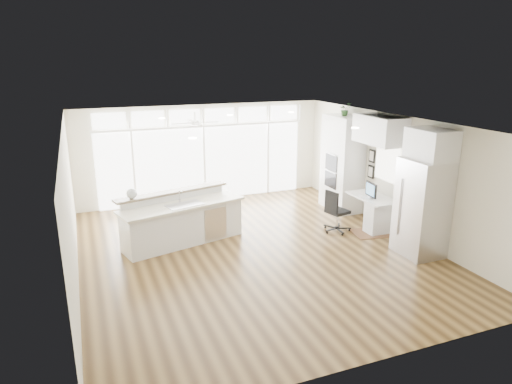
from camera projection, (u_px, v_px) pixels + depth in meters
name	position (u px, v px, depth m)	size (l,w,h in m)	color
floor	(255.00, 251.00, 9.64)	(7.00, 8.00, 0.02)	#3F2A13
ceiling	(255.00, 123.00, 8.87)	(7.00, 8.00, 0.02)	white
wall_back	(203.00, 153.00, 12.82)	(7.00, 0.04, 2.70)	beige
wall_front	(372.00, 272.00, 5.68)	(7.00, 0.04, 2.70)	beige
wall_left	(70.00, 210.00, 8.02)	(0.04, 8.00, 2.70)	beige
wall_right	(397.00, 174.00, 10.49)	(0.04, 8.00, 2.70)	beige
glass_wall	(204.00, 164.00, 12.85)	(5.80, 0.06, 2.08)	silver
transom_row	(203.00, 116.00, 12.48)	(5.90, 0.06, 0.40)	silver
desk_window	(388.00, 163.00, 10.68)	(0.04, 0.85, 0.85)	silver
ceiling_fan	(195.00, 119.00, 11.25)	(1.16, 1.16, 0.32)	white
recessed_lights	(251.00, 123.00, 9.05)	(3.40, 3.00, 0.02)	white
oven_cabinet	(342.00, 163.00, 12.00)	(0.64, 1.20, 2.50)	silver
desk_nook	(372.00, 212.00, 10.90)	(0.72, 1.30, 0.76)	silver
upper_cabinets	(380.00, 130.00, 10.35)	(0.64, 1.30, 0.64)	silver
refrigerator	(422.00, 208.00, 9.24)	(0.76, 0.90, 2.00)	silver
fridge_cabinet	(431.00, 144.00, 8.90)	(0.64, 0.90, 0.60)	silver
framed_photos	(371.00, 164.00, 11.28)	(0.06, 0.22, 0.80)	black
kitchen_island	(183.00, 219.00, 9.92)	(2.75, 1.04, 1.09)	silver
rug	(373.00, 233.00, 10.61)	(0.93, 0.68, 0.01)	#391F12
office_chair	(338.00, 211.00, 10.60)	(0.52, 0.48, 1.00)	black
fishbowl	(132.00, 193.00, 9.50)	(0.22, 0.22, 0.22)	silver
monitor	(371.00, 190.00, 10.71)	(0.08, 0.45, 0.38)	black
keyboard	(364.00, 198.00, 10.70)	(0.13, 0.35, 0.02)	silver
potted_plant	(345.00, 111.00, 11.61)	(0.29, 0.33, 0.26)	#2A5424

